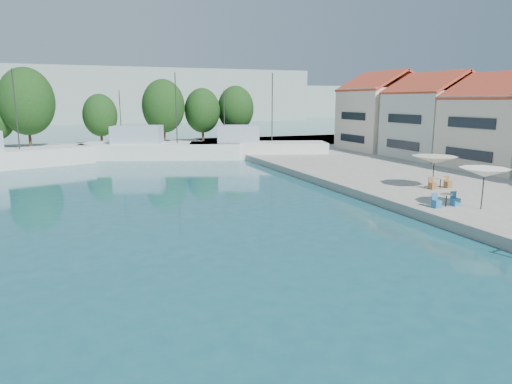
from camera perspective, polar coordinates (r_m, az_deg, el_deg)
name	(u,v)px	position (r m, az deg, el deg)	size (l,w,h in m)	color
quay_far	(108,149)	(64.36, -17.98, 5.16)	(90.00, 16.00, 0.60)	gray
hill_west	(8,95)	(157.98, -28.56, 10.55)	(180.00, 40.00, 16.00)	#97A59C
hill_east	(215,102)	(184.36, -5.20, 11.18)	(140.00, 40.00, 12.00)	#97A59C
building_04	(508,120)	(46.72, 28.98, 7.93)	(9.00, 8.80, 9.20)	beige
building_05	(435,114)	(52.93, 21.47, 9.07)	(8.40, 8.80, 9.70)	beige
building_06	(383,110)	(59.85, 15.58, 9.85)	(9.00, 8.80, 10.20)	beige
trawler_03	(158,149)	(54.60, -12.19, 5.24)	(18.79, 10.53, 10.20)	silver
trawler_04	(255,149)	(54.21, -0.13, 5.45)	(16.53, 8.89, 10.20)	silver
tree_04	(26,101)	(66.65, -26.77, 10.07)	(6.94, 6.94, 10.27)	#3F2B19
tree_05	(100,115)	(68.05, -18.91, 9.07)	(4.71, 4.71, 6.98)	#3F2B19
tree_06	(163,106)	(68.14, -11.51, 10.47)	(6.13, 6.13, 9.07)	#3F2B19
tree_07	(202,111)	(70.12, -6.72, 10.08)	(5.32, 5.32, 7.88)	#3F2B19
tree_08	(236,109)	(71.97, -2.55, 10.37)	(5.60, 5.60, 8.29)	#3F2B19
umbrella_white	(484,173)	(28.76, 26.66, 2.18)	(2.78, 2.78, 2.36)	black
umbrella_cream	(434,160)	(34.42, 21.40, 3.78)	(3.14, 3.14, 2.26)	black
cafe_table_02	(446,202)	(28.81, 22.66, -1.16)	(1.82, 0.70, 0.76)	black
cafe_table_03	(440,184)	(34.62, 22.04, 0.88)	(1.82, 0.70, 0.76)	black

